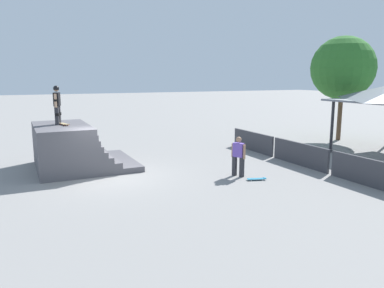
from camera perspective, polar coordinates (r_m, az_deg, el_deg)
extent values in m
plane|color=gray|center=(15.74, -12.82, -5.04)|extent=(160.00, 160.00, 0.00)
cube|color=#565459|center=(17.86, -15.80, -2.96)|extent=(4.20, 4.24, 0.25)
cube|color=#565459|center=(17.74, -17.37, -2.31)|extent=(4.20, 3.28, 0.25)
cube|color=#565459|center=(17.67, -17.97, -1.57)|extent=(4.20, 2.93, 0.25)
cube|color=#565459|center=(17.61, -18.40, -0.81)|extent=(4.20, 2.69, 0.25)
cube|color=#565459|center=(17.55, -18.72, -0.04)|extent=(4.20, 2.52, 0.25)
cube|color=#565459|center=(17.51, -18.96, 0.74)|extent=(4.20, 2.40, 0.25)
cube|color=#565459|center=(17.47, -19.14, 1.54)|extent=(4.20, 2.32, 0.25)
cube|color=#565459|center=(17.43, -19.26, 2.33)|extent=(4.20, 2.27, 0.25)
cylinder|color=silver|center=(17.57, -15.65, 2.88)|extent=(4.11, 0.07, 0.07)
cube|color=#2D2D33|center=(17.47, -19.89, 4.09)|extent=(0.20, 0.20, 0.83)
cube|color=black|center=(17.46, -19.80, 4.25)|extent=(0.23, 0.19, 0.12)
cube|color=#2D2D33|center=(17.82, -19.65, 4.21)|extent=(0.20, 0.20, 0.83)
cube|color=black|center=(17.81, -19.56, 4.37)|extent=(0.23, 0.19, 0.12)
cube|color=black|center=(17.59, -19.91, 6.44)|extent=(0.49, 0.35, 0.59)
cylinder|color=tan|center=(17.32, -20.09, 6.22)|extent=(0.14, 0.14, 0.59)
cylinder|color=black|center=(17.32, -20.10, 6.26)|extent=(0.21, 0.21, 0.09)
cylinder|color=tan|center=(17.87, -19.71, 6.35)|extent=(0.14, 0.14, 0.59)
cylinder|color=black|center=(17.87, -19.71, 6.38)|extent=(0.21, 0.21, 0.09)
sphere|color=tan|center=(17.57, -19.99, 7.87)|extent=(0.23, 0.23, 0.23)
sphere|color=black|center=(17.57, -20.00, 7.96)|extent=(0.25, 0.25, 0.25)
cylinder|color=red|center=(17.13, -18.41, 2.76)|extent=(0.06, 0.04, 0.05)
cylinder|color=red|center=(17.09, -18.86, 2.72)|extent=(0.06, 0.04, 0.05)
cylinder|color=red|center=(17.61, -18.97, 2.92)|extent=(0.06, 0.04, 0.05)
cylinder|color=red|center=(17.56, -19.40, 2.87)|extent=(0.06, 0.04, 0.05)
cube|color=tan|center=(17.34, -18.92, 2.93)|extent=(0.84, 0.37, 0.02)
cube|color=tan|center=(16.99, -18.51, 2.88)|extent=(0.14, 0.22, 0.02)
cube|color=#2D2D33|center=(15.72, 6.49, -3.33)|extent=(0.20, 0.20, 0.82)
cube|color=#2D2D33|center=(15.53, 7.60, -3.52)|extent=(0.20, 0.20, 0.82)
cube|color=#6B4CB7|center=(15.48, 7.10, -0.90)|extent=(0.50, 0.39, 0.58)
cylinder|color=#A87A5B|center=(15.63, 6.24, -0.95)|extent=(0.15, 0.15, 0.58)
cylinder|color=#A87A5B|center=(15.34, 7.96, -1.20)|extent=(0.15, 0.15, 0.58)
sphere|color=#A87A5B|center=(15.40, 7.13, 0.69)|extent=(0.23, 0.23, 0.23)
cylinder|color=silver|center=(15.34, 10.54, -5.26)|extent=(0.04, 0.06, 0.05)
cylinder|color=silver|center=(15.22, 10.70, -5.39)|extent=(0.04, 0.06, 0.05)
cylinder|color=silver|center=(15.21, 8.87, -5.34)|extent=(0.04, 0.06, 0.05)
cylinder|color=silver|center=(15.08, 9.01, -5.48)|extent=(0.04, 0.06, 0.05)
cube|color=teal|center=(15.20, 9.79, -5.24)|extent=(0.42, 0.78, 0.02)
cube|color=teal|center=(15.30, 11.03, -5.11)|extent=(0.22, 0.15, 0.02)
cube|color=#3D3D42|center=(21.10, 9.23, 0.39)|extent=(3.59, 0.12, 1.05)
cube|color=#3D3D42|center=(18.14, 16.08, -1.47)|extent=(3.59, 0.12, 1.05)
cube|color=#3D3D42|center=(15.57, 25.41, -3.97)|extent=(3.59, 0.12, 1.05)
cylinder|color=#2D2D33|center=(21.61, 20.55, 2.45)|extent=(0.16, 0.16, 2.80)
cylinder|color=brown|center=(26.11, 21.58, 4.04)|extent=(0.28, 0.28, 3.18)
sphere|color=#2D6B28|center=(26.00, 22.02, 10.69)|extent=(4.00, 4.00, 4.00)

